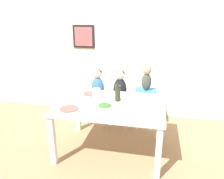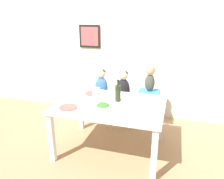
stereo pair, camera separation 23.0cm
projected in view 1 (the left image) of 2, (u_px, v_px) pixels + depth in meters
name	position (u px, v px, depth m)	size (l,w,h in m)	color
ground_plane	(111.00, 149.00, 3.24)	(14.00, 14.00, 0.00)	#9E7A56
wall_back	(126.00, 46.00, 4.06)	(10.00, 0.09, 2.70)	beige
dining_table	(111.00, 110.00, 3.04)	(1.47, 1.06, 0.73)	silver
chair_far_left	(98.00, 103.00, 3.93)	(0.40, 0.36, 0.46)	silver
chair_far_center	(120.00, 105.00, 3.85)	(0.40, 0.36, 0.46)	silver
chair_right_highchair	(146.00, 99.00, 3.71)	(0.34, 0.31, 0.69)	silver
person_child_left	(98.00, 84.00, 3.81)	(0.23, 0.16, 0.56)	#3366B2
person_child_center	(120.00, 85.00, 3.73)	(0.23, 0.16, 0.56)	black
person_baby_right	(147.00, 76.00, 3.58)	(0.16, 0.15, 0.42)	#3D4238
wine_bottle	(118.00, 93.00, 3.07)	(0.08, 0.08, 0.31)	#232D19
paper_towel_roll	(97.00, 96.00, 2.97)	(0.10, 0.10, 0.22)	white
wine_glass_near	(128.00, 97.00, 2.92)	(0.08, 0.08, 0.17)	white
salad_bowl_large	(105.00, 107.00, 2.78)	(0.20, 0.20, 0.09)	silver
dinner_plate_front_left	(69.00, 109.00, 2.83)	(0.25, 0.25, 0.01)	#D14C47
dinner_plate_back_left	(91.00, 94.00, 3.37)	(0.25, 0.25, 0.01)	#D14C47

